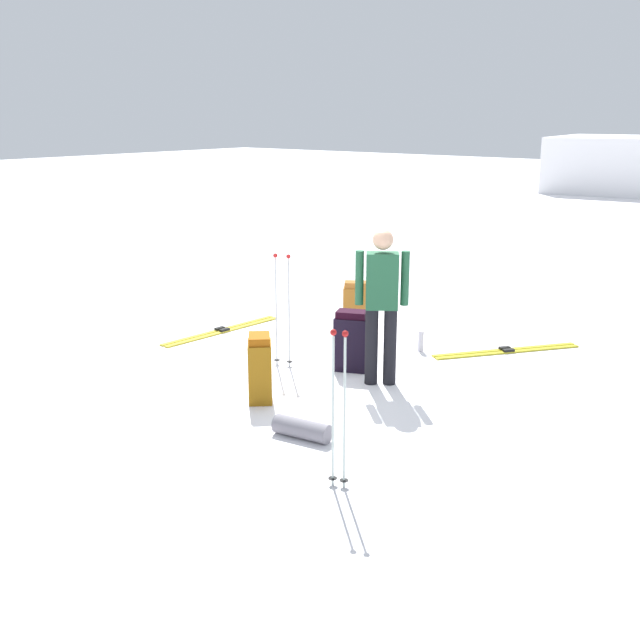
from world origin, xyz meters
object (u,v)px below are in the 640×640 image
Objects in this scene: backpack_small_spare at (260,369)px; skier_standing at (382,299)px; sleeping_mat_rolled at (302,429)px; backpack_large_dark at (352,341)px; ski_pair_near at (222,331)px; ski_pair_far at (506,351)px; thermos_bottle at (421,341)px; ski_poles_planted_near at (282,305)px; ski_poles_planted_far at (339,401)px; backpack_bright at (355,306)px.

skier_standing is at bearing 60.46° from backpack_small_spare.
sleeping_mat_rolled is at bearing -25.82° from backpack_small_spare.
skier_standing reaches higher than backpack_large_dark.
backpack_large_dark is at bearing 83.33° from backpack_small_spare.
ski_pair_near is 1.16× the size of ski_pair_far.
thermos_bottle is at bearing 19.79° from ski_pair_near.
sleeping_mat_rolled is 2.12× the size of thermos_bottle.
skier_standing reaches higher than sleeping_mat_rolled.
ski_poles_planted_near reaches higher than backpack_large_dark.
skier_standing reaches higher than thermos_bottle.
ski_poles_planted_near is 2.17m from sleeping_mat_rolled.
backpack_small_spare is 2.06m from ski_poles_planted_far.
backpack_small_spare reaches higher than thermos_bottle.
backpack_small_spare reaches higher than backpack_bright.
sleeping_mat_rolled is 2.97m from thermos_bottle.
backpack_small_spare is (2.15, -1.55, 0.33)m from ski_pair_near.
backpack_large_dark is 1.72m from backpack_bright.
backpack_large_dark is 1.99m from sleeping_mat_rolled.
ski_pair_far is 1.26× the size of ski_poles_planted_near.
ski_pair_far is 3.59m from sleeping_mat_rolled.
ski_pair_far is 1.07m from thermos_bottle.
backpack_bright is (-2.08, -0.34, 0.31)m from ski_pair_far.
backpack_small_spare is 0.53× the size of ski_poles_planted_near.
backpack_bright is 1.86m from ski_poles_planted_near.
ski_poles_planted_near is 3.04m from ski_poles_planted_far.
backpack_bright is 1.20× the size of sleeping_mat_rolled.
ski_pair_far is (3.41, 1.57, -0.00)m from ski_pair_near.
skier_standing is at bearing -18.31° from backpack_large_dark.
ski_poles_planted_far reaches higher than backpack_large_dark.
ski_poles_planted_far reaches higher than ski_pair_near.
backpack_large_dark is 1.28× the size of sleeping_mat_rolled.
ski_poles_planted_far is at bearing -32.91° from sleeping_mat_rolled.
ski_poles_planted_far reaches higher than thermos_bottle.
ski_pair_far is at bearing 73.23° from skier_standing.
ski_pair_far is 1.29× the size of ski_poles_planted_far.
ski_poles_planted_far is 3.76m from thermos_bottle.
skier_standing is 3.09× the size of sleeping_mat_rolled.
backpack_large_dark is (-0.52, 0.17, -0.61)m from skier_standing.
ski_poles_planted_far reaches higher than backpack_bright.
skier_standing reaches higher than ski_poles_planted_near.
ski_pair_near is 1.46× the size of ski_poles_planted_near.
ski_poles_planted_far is (3.91, -2.53, 0.71)m from ski_pair_near.
sleeping_mat_rolled is (-0.82, 0.53, -0.63)m from ski_poles_planted_far.
backpack_small_spare is at bearing -96.67° from backpack_large_dark.
skier_standing is 1.50m from backpack_small_spare.
ski_poles_planted_far is at bearing -55.50° from backpack_bright.
ski_poles_planted_near reaches higher than ski_pair_near.
ski_poles_planted_near reaches higher than sleeping_mat_rolled.
thermos_bottle is (-0.53, 2.92, 0.04)m from sleeping_mat_rolled.
sleeping_mat_rolled is at bearing -61.37° from backpack_bright.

